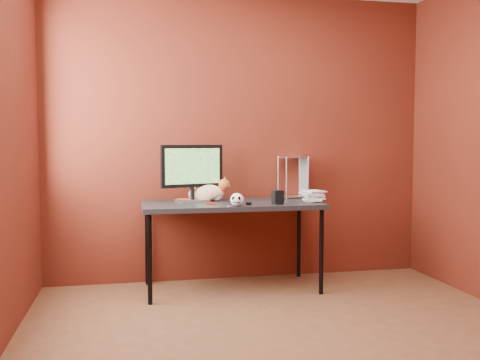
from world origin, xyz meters
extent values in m
cube|color=brown|center=(0.00, 0.00, 0.00)|extent=(3.50, 3.50, 0.01)
cube|color=#54190F|center=(0.00, 1.75, 1.30)|extent=(3.50, 0.02, 2.60)
cube|color=black|center=(-0.15, 1.37, 0.73)|extent=(1.50, 0.70, 0.04)
cylinder|color=black|center=(-0.85, 1.07, 0.35)|extent=(0.04, 0.04, 0.71)
cylinder|color=black|center=(0.55, 1.07, 0.35)|extent=(0.04, 0.04, 0.71)
cylinder|color=black|center=(-0.85, 1.67, 0.35)|extent=(0.04, 0.04, 0.71)
cylinder|color=black|center=(0.55, 1.67, 0.35)|extent=(0.04, 0.04, 0.71)
cube|color=silver|center=(-0.47, 1.48, 0.76)|extent=(0.30, 0.25, 0.02)
cylinder|color=black|center=(-0.47, 1.48, 0.83)|extent=(0.04, 0.04, 0.11)
cube|color=black|center=(-0.47, 1.48, 1.06)|extent=(0.55, 0.20, 0.36)
cube|color=#1D5516|center=(-0.47, 1.48, 1.06)|extent=(0.48, 0.15, 0.30)
ellipsoid|color=orange|center=(-0.34, 1.52, 0.82)|extent=(0.33, 0.23, 0.14)
ellipsoid|color=orange|center=(-0.42, 1.54, 0.81)|extent=(0.17, 0.17, 0.12)
sphere|color=white|center=(-0.25, 1.50, 0.80)|extent=(0.10, 0.10, 0.10)
sphere|color=#BC5924|center=(-0.19, 1.48, 0.89)|extent=(0.10, 0.10, 0.10)
cone|color=#BC5924|center=(-0.19, 1.46, 0.94)|extent=(0.03, 0.03, 0.04)
cone|color=#BC5924|center=(-0.18, 1.50, 0.94)|extent=(0.03, 0.03, 0.04)
cylinder|color=#B9210C|center=(-0.20, 1.48, 0.85)|extent=(0.07, 0.07, 0.01)
cylinder|color=#BC5924|center=(-0.51, 1.52, 0.76)|extent=(0.16, 0.06, 0.03)
ellipsoid|color=white|center=(-0.16, 1.08, 0.80)|extent=(0.11, 0.11, 0.10)
ellipsoid|color=black|center=(-0.18, 1.03, 0.82)|extent=(0.03, 0.02, 0.03)
ellipsoid|color=black|center=(-0.14, 1.03, 0.82)|extent=(0.03, 0.02, 0.03)
cube|color=black|center=(-0.16, 1.03, 0.79)|extent=(0.06, 0.02, 0.01)
cylinder|color=black|center=(0.20, 1.15, 0.76)|extent=(0.10, 0.10, 0.01)
cube|color=black|center=(0.20, 1.15, 0.81)|extent=(0.09, 0.09, 0.10)
imported|color=beige|center=(0.48, 1.32, 0.85)|extent=(0.20, 0.24, 0.21)
imported|color=beige|center=(0.48, 1.32, 1.06)|extent=(0.18, 0.23, 0.21)
imported|color=beige|center=(0.48, 1.32, 1.27)|extent=(0.16, 0.21, 0.21)
imported|color=beige|center=(0.48, 1.32, 1.48)|extent=(0.17, 0.22, 0.21)
imported|color=beige|center=(0.48, 1.32, 1.69)|extent=(0.19, 0.23, 0.21)
cylinder|color=silver|center=(0.37, 1.55, 0.94)|extent=(0.01, 0.01, 0.38)
cylinder|color=silver|center=(0.59, 1.55, 0.94)|extent=(0.01, 0.01, 0.38)
cylinder|color=silver|center=(0.37, 1.73, 0.94)|extent=(0.01, 0.01, 0.38)
cylinder|color=silver|center=(0.59, 1.73, 0.94)|extent=(0.01, 0.01, 0.38)
cube|color=silver|center=(0.48, 1.64, 0.76)|extent=(0.25, 0.21, 0.01)
cube|color=silver|center=(0.48, 1.64, 1.12)|extent=(0.25, 0.21, 0.01)
cube|color=#B5130D|center=(-0.34, 1.23, 0.76)|extent=(0.08, 0.03, 0.02)
cube|color=black|center=(-0.05, 1.15, 0.76)|extent=(0.05, 0.04, 0.02)
cylinder|color=silver|center=(-0.21, 1.08, 0.75)|extent=(0.05, 0.05, 0.00)
camera|label=1|loc=(-0.99, -3.06, 1.25)|focal=40.00mm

